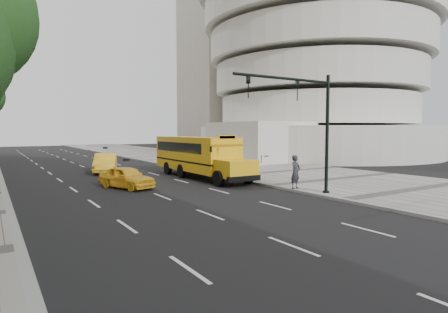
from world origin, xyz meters
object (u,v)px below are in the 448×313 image
taxi_near (126,177)px  taxi_far (106,163)px  school_bus (197,154)px  traffic_signal (308,119)px  pedestrian (296,172)px

taxi_near → taxi_far: (1.15, 9.14, 0.13)m
school_bus → traffic_signal: traffic_signal is taller
taxi_near → traffic_signal: (6.87, -8.21, 3.42)m
school_bus → traffic_signal: bearing=-86.3°
taxi_near → traffic_signal: traffic_signal is taller
school_bus → taxi_near: bearing=-157.8°
taxi_near → taxi_far: size_ratio=0.81×
taxi_near → taxi_far: 9.21m
school_bus → traffic_signal: (0.69, -10.72, 2.33)m
school_bus → pedestrian: school_bus is taller
taxi_far → taxi_near: bearing=-79.3°
pedestrian → taxi_near: bearing=127.6°
traffic_signal → taxi_near: bearing=129.9°
school_bus → traffic_signal: size_ratio=1.81×
pedestrian → school_bus: bearing=87.1°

